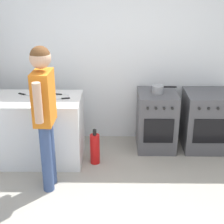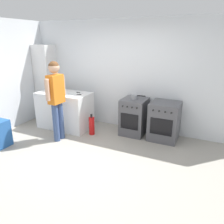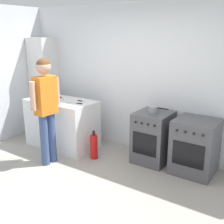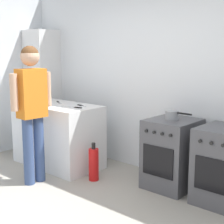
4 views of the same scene
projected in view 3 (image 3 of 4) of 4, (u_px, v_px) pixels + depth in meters
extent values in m
plane|color=gray|center=(74.00, 197.00, 3.71)|extent=(8.00, 8.00, 0.00)
cube|color=silver|center=(146.00, 80.00, 4.90)|extent=(6.00, 0.10, 2.60)
cube|color=silver|center=(62.00, 123.00, 5.27)|extent=(1.30, 0.70, 0.90)
cube|color=#4C4C51|center=(153.00, 137.00, 4.66)|extent=(0.55, 0.60, 0.85)
cube|color=black|center=(144.00, 144.00, 4.42)|extent=(0.41, 0.01, 0.36)
cylinder|color=black|center=(144.00, 113.00, 4.51)|extent=(0.18, 0.18, 0.01)
cylinder|color=black|center=(158.00, 116.00, 4.38)|extent=(0.18, 0.18, 0.01)
cylinder|color=black|center=(150.00, 110.00, 4.70)|extent=(0.18, 0.18, 0.01)
cylinder|color=black|center=(164.00, 112.00, 4.57)|extent=(0.18, 0.18, 0.01)
cylinder|color=black|center=(135.00, 122.00, 4.41)|extent=(0.04, 0.02, 0.04)
cylinder|color=black|center=(141.00, 123.00, 4.35)|extent=(0.04, 0.02, 0.04)
cylinder|color=black|center=(148.00, 125.00, 4.29)|extent=(0.04, 0.02, 0.04)
cylinder|color=black|center=(154.00, 126.00, 4.23)|extent=(0.04, 0.02, 0.04)
cube|color=#4C4C51|center=(195.00, 147.00, 4.27)|extent=(0.62, 0.60, 0.85)
cube|color=black|center=(188.00, 155.00, 4.04)|extent=(0.47, 0.01, 0.36)
cylinder|color=black|center=(185.00, 121.00, 4.14)|extent=(0.20, 0.20, 0.01)
cylinder|color=black|center=(204.00, 124.00, 3.99)|extent=(0.20, 0.20, 0.01)
cylinder|color=black|center=(191.00, 117.00, 4.33)|extent=(0.20, 0.20, 0.01)
cylinder|color=black|center=(209.00, 120.00, 4.18)|extent=(0.20, 0.20, 0.01)
cylinder|color=black|center=(177.00, 130.00, 4.04)|extent=(0.04, 0.02, 0.04)
cylinder|color=black|center=(185.00, 132.00, 3.97)|extent=(0.04, 0.02, 0.04)
cylinder|color=black|center=(194.00, 134.00, 3.90)|extent=(0.04, 0.02, 0.04)
cylinder|color=black|center=(203.00, 136.00, 3.83)|extent=(0.04, 0.02, 0.04)
cylinder|color=gray|center=(153.00, 109.00, 4.52)|extent=(0.16, 0.16, 0.11)
cylinder|color=black|center=(163.00, 109.00, 4.41)|extent=(0.18, 0.02, 0.02)
cube|color=silver|center=(71.00, 103.00, 4.95)|extent=(0.22, 0.09, 0.01)
cube|color=black|center=(79.00, 103.00, 4.89)|extent=(0.11, 0.05, 0.01)
cube|color=silver|center=(62.00, 99.00, 5.24)|extent=(0.14, 0.10, 0.01)
cube|color=black|center=(61.00, 97.00, 5.34)|extent=(0.11, 0.08, 0.01)
cube|color=silver|center=(84.00, 102.00, 5.00)|extent=(0.10, 0.04, 0.01)
cube|color=black|center=(80.00, 101.00, 5.08)|extent=(0.11, 0.05, 0.01)
cylinder|color=#384C7A|center=(44.00, 140.00, 4.53)|extent=(0.13, 0.13, 0.85)
cylinder|color=#384C7A|center=(52.00, 137.00, 4.65)|extent=(0.13, 0.13, 0.85)
cube|color=orange|center=(45.00, 95.00, 4.39)|extent=(0.21, 0.35, 0.60)
cylinder|color=tan|center=(33.00, 96.00, 4.19)|extent=(0.09, 0.09, 0.44)
cylinder|color=tan|center=(57.00, 91.00, 4.57)|extent=(0.09, 0.09, 0.44)
sphere|color=tan|center=(43.00, 67.00, 4.27)|extent=(0.23, 0.23, 0.23)
sphere|color=brown|center=(43.00, 66.00, 4.26)|extent=(0.22, 0.22, 0.22)
cylinder|color=red|center=(94.00, 147.00, 4.81)|extent=(0.13, 0.13, 0.42)
cylinder|color=black|center=(94.00, 133.00, 4.74)|extent=(0.05, 0.05, 0.08)
cube|color=silver|center=(44.00, 85.00, 6.01)|extent=(0.48, 0.44, 2.00)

